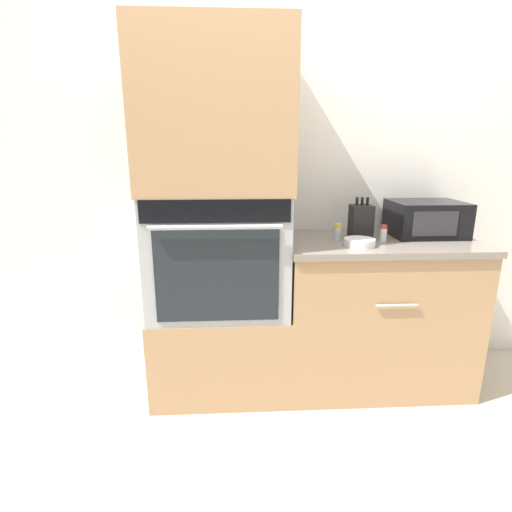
# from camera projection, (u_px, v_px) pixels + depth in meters

# --- Properties ---
(ground_plane) EXTENTS (12.00, 12.00, 0.00)m
(ground_plane) POSITION_uv_depth(u_px,v_px,m) (291.00, 411.00, 2.19)
(ground_plane) COLOR beige
(wall_back) EXTENTS (8.00, 0.05, 2.50)m
(wall_back) POSITION_uv_depth(u_px,v_px,m) (282.00, 172.00, 2.46)
(wall_back) COLOR silver
(wall_back) RESTS_ON ground_plane
(oven_cabinet_base) EXTENTS (0.77, 0.60, 0.51)m
(oven_cabinet_base) POSITION_uv_depth(u_px,v_px,m) (221.00, 345.00, 2.39)
(oven_cabinet_base) COLOR #A87F56
(oven_cabinet_base) RESTS_ON ground_plane
(wall_oven) EXTENTS (0.75, 0.64, 0.65)m
(wall_oven) POSITION_uv_depth(u_px,v_px,m) (219.00, 251.00, 2.23)
(wall_oven) COLOR #9EA0A5
(wall_oven) RESTS_ON oven_cabinet_base
(oven_cabinet_upper) EXTENTS (0.77, 0.60, 0.80)m
(oven_cabinet_upper) POSITION_uv_depth(u_px,v_px,m) (216.00, 114.00, 2.04)
(oven_cabinet_upper) COLOR #A87F56
(oven_cabinet_upper) RESTS_ON wall_oven
(counter_unit) EXTENTS (1.08, 0.63, 0.89)m
(counter_unit) POSITION_uv_depth(u_px,v_px,m) (374.00, 312.00, 2.39)
(counter_unit) COLOR #A87F56
(counter_unit) RESTS_ON ground_plane
(microwave) EXTENTS (0.40, 0.33, 0.20)m
(microwave) POSITION_uv_depth(u_px,v_px,m) (426.00, 219.00, 2.34)
(microwave) COLOR black
(microwave) RESTS_ON counter_unit
(knife_block) EXTENTS (0.12, 0.12, 0.23)m
(knife_block) POSITION_uv_depth(u_px,v_px,m) (361.00, 221.00, 2.29)
(knife_block) COLOR black
(knife_block) RESTS_ON counter_unit
(bowl) EXTENTS (0.16, 0.16, 0.04)m
(bowl) POSITION_uv_depth(u_px,v_px,m) (360.00, 242.00, 2.11)
(bowl) COLOR white
(bowl) RESTS_ON counter_unit
(condiment_jar_near) EXTENTS (0.04, 0.04, 0.09)m
(condiment_jar_near) POSITION_uv_depth(u_px,v_px,m) (383.00, 233.00, 2.21)
(condiment_jar_near) COLOR silver
(condiment_jar_near) RESTS_ON counter_unit
(condiment_jar_mid) EXTENTS (0.04, 0.04, 0.11)m
(condiment_jar_mid) POSITION_uv_depth(u_px,v_px,m) (364.00, 223.00, 2.45)
(condiment_jar_mid) COLOR #427047
(condiment_jar_mid) RESTS_ON counter_unit
(condiment_jar_far) EXTENTS (0.04, 0.04, 0.09)m
(condiment_jar_far) POSITION_uv_depth(u_px,v_px,m) (337.00, 232.00, 2.25)
(condiment_jar_far) COLOR silver
(condiment_jar_far) RESTS_ON counter_unit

